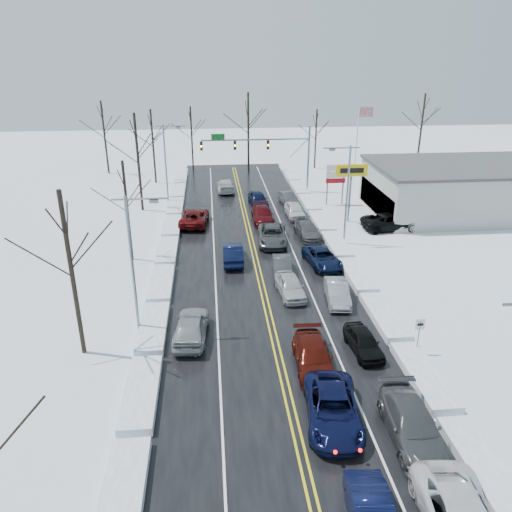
{
  "coord_description": "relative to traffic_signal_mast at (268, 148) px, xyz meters",
  "views": [
    {
      "loc": [
        -3.66,
        -32.05,
        16.92
      ],
      "look_at": [
        -0.44,
        1.83,
        2.5
      ],
      "focal_mm": 35.0,
      "sensor_mm": 36.0,
      "label": 1
    }
  ],
  "objects": [
    {
      "name": "ground",
      "position": [
        -3.45,
        -27.99,
        -5.48
      ],
      "size": [
        160.0,
        160.0,
        0.0
      ],
      "primitive_type": "plane",
      "color": "white",
      "rests_on": "ground"
    },
    {
      "name": "road_surface",
      "position": [
        -3.45,
        -25.99,
        -5.47
      ],
      "size": [
        14.0,
        84.0,
        0.01
      ],
      "primitive_type": "cube",
      "color": "black",
      "rests_on": "ground"
    },
    {
      "name": "snow_bank_left",
      "position": [
        -11.05,
        -25.99,
        -5.48
      ],
      "size": [
        1.7,
        72.0,
        0.51
      ],
      "primitive_type": "cube",
      "color": "white",
      "rests_on": "ground"
    },
    {
      "name": "snow_bank_right",
      "position": [
        4.15,
        -25.99,
        -5.48
      ],
      "size": [
        1.7,
        72.0,
        0.51
      ],
      "primitive_type": "cube",
      "color": "white",
      "rests_on": "ground"
    },
    {
      "name": "traffic_signal_mast",
      "position": [
        0.0,
        0.0,
        0.0
      ],
      "size": [
        13.28,
        0.39,
        8.0
      ],
      "color": "slate",
      "rests_on": "ground"
    },
    {
      "name": "tires_plus_sign",
      "position": [
        7.05,
        -12.0,
        -0.49
      ],
      "size": [
        3.2,
        0.34,
        6.0
      ],
      "color": "slate",
      "rests_on": "ground"
    },
    {
      "name": "used_vehicles_sign",
      "position": [
        7.05,
        -5.99,
        -2.16
      ],
      "size": [
        2.2,
        0.22,
        4.65
      ],
      "color": "slate",
      "rests_on": "ground"
    },
    {
      "name": "speed_limit_sign",
      "position": [
        4.75,
        -35.99,
        -3.84
      ],
      "size": [
        0.55,
        0.09,
        2.35
      ],
      "color": "slate",
      "rests_on": "ground"
    },
    {
      "name": "flagpole",
      "position": [
        11.72,
        2.01,
        0.45
      ],
      "size": [
        1.87,
        1.2,
        10.0
      ],
      "color": "silver",
      "rests_on": "ground"
    },
    {
      "name": "dealership_building",
      "position": [
        20.53,
        -9.99,
        -2.82
      ],
      "size": [
        20.4,
        12.4,
        5.3
      ],
      "color": "#A8A8A3",
      "rests_on": "ground"
    },
    {
      "name": "streetlight_ne",
      "position": [
        4.85,
        -17.99,
        -0.17
      ],
      "size": [
        3.2,
        0.25,
        9.0
      ],
      "color": "slate",
      "rests_on": "ground"
    },
    {
      "name": "streetlight_sw",
      "position": [
        -11.74,
        -31.99,
        -0.17
      ],
      "size": [
        3.2,
        0.25,
        9.0
      ],
      "color": "slate",
      "rests_on": "ground"
    },
    {
      "name": "streetlight_nw",
      "position": [
        -11.74,
        -3.99,
        -0.17
      ],
      "size": [
        3.2,
        0.25,
        9.0
      ],
      "color": "slate",
      "rests_on": "ground"
    },
    {
      "name": "tree_left_b",
      "position": [
        -14.95,
        -33.99,
        1.51
      ],
      "size": [
        4.0,
        4.0,
        10.0
      ],
      "color": "#2D231C",
      "rests_on": "ground"
    },
    {
      "name": "tree_left_c",
      "position": [
        -13.95,
        -19.99,
        0.46
      ],
      "size": [
        3.4,
        3.4,
        8.5
      ],
      "color": "#2D231C",
      "rests_on": "ground"
    },
    {
      "name": "tree_left_d",
      "position": [
        -14.65,
        -5.99,
        1.86
      ],
      "size": [
        4.2,
        4.2,
        10.5
      ],
      "color": "#2D231C",
      "rests_on": "ground"
    },
    {
      "name": "tree_left_e",
      "position": [
        -14.25,
        6.01,
        1.16
      ],
      "size": [
        3.8,
        3.8,
        9.5
      ],
      "color": "#2D231C",
      "rests_on": "ground"
    },
    {
      "name": "tree_far_a",
      "position": [
        -21.45,
        12.01,
        1.51
      ],
      "size": [
        4.0,
        4.0,
        10.0
      ],
      "color": "#2D231C",
      "rests_on": "ground"
    },
    {
      "name": "tree_far_b",
      "position": [
        -9.45,
        13.01,
        0.81
      ],
      "size": [
        3.6,
        3.6,
        9.0
      ],
      "color": "#2D231C",
      "rests_on": "ground"
    },
    {
      "name": "tree_far_c",
      "position": [
        -1.45,
        11.01,
        2.21
      ],
      "size": [
        4.4,
        4.4,
        11.0
      ],
      "color": "#2D231C",
      "rests_on": "ground"
    },
    {
      "name": "tree_far_d",
      "position": [
        8.55,
        12.51,
        0.46
      ],
      "size": [
        3.4,
        3.4,
        8.5
      ],
      "color": "#2D231C",
      "rests_on": "ground"
    },
    {
      "name": "tree_far_e",
      "position": [
        24.55,
        13.01,
        1.86
      ],
      "size": [
        4.2,
        4.2,
        10.5
      ],
      "color": "#2D231C",
      "rests_on": "ground"
    },
    {
      "name": "queued_car_2",
      "position": [
        -1.59,
        -41.22,
        -5.48
      ],
      "size": [
        3.14,
        5.74,
        1.53
      ],
      "primitive_type": "imported",
      "rotation": [
        0.0,
        0.0,
        -0.11
      ],
      "color": "#0B0F33",
      "rests_on": "ground"
    },
    {
      "name": "queued_car_3",
      "position": [
        -1.65,
        -36.77,
        -5.48
      ],
      "size": [
        2.25,
        5.1,
        1.46
      ],
      "primitive_type": "imported",
      "rotation": [
        0.0,
        0.0,
        -0.04
      ],
      "color": "#460F09",
      "rests_on": "ground"
    },
    {
      "name": "queued_car_4",
      "position": [
        -1.52,
        -27.81,
        -5.48
      ],
      "size": [
        2.05,
        4.39,
        1.46
      ],
      "primitive_type": "imported",
      "rotation": [
        0.0,
        0.0,
        0.08
      ],
      "color": "silver",
      "rests_on": "ground"
    },
    {
      "name": "queued_car_5",
      "position": [
        -1.63,
        -24.26,
        -5.48
      ],
      "size": [
        1.76,
        4.22,
        1.36
      ],
      "primitive_type": "imported",
      "rotation": [
        0.0,
        0.0,
        -0.08
      ],
      "color": "#383A3C",
      "rests_on": "ground"
    },
    {
      "name": "queued_car_6",
      "position": [
        -1.54,
        -17.32,
        -5.48
      ],
      "size": [
        3.03,
        5.77,
        1.55
      ],
      "primitive_type": "imported",
      "rotation": [
        0.0,
        0.0,
        -0.08
      ],
      "color": "#3E4144",
      "rests_on": "ground"
    },
    {
      "name": "queued_car_7",
      "position": [
        -1.78,
        -11.16,
        -5.48
      ],
      "size": [
        2.11,
        5.14,
        1.49
      ],
      "primitive_type": "imported",
      "rotation": [
        0.0,
        0.0,
        0.0
      ],
      "color": "#47090E",
      "rests_on": "ground"
    },
    {
      "name": "queued_car_8",
      "position": [
        -1.7,
        -5.55,
        -5.48
      ],
      "size": [
        2.23,
        4.69,
        1.55
      ],
      "primitive_type": "imported",
      "rotation": [
        0.0,
        0.0,
        0.09
      ],
      "color": "black",
      "rests_on": "ground"
    },
    {
      "name": "queued_car_11",
      "position": [
        1.8,
        -42.69,
        -5.48
      ],
      "size": [
        2.42,
        5.5,
        1.57
      ],
      "primitive_type": "imported",
      "rotation": [
        0.0,
        0.0,
        -0.04
      ],
      "color": "#404446",
      "rests_on": "ground"
    },
    {
      "name": "queued_car_12",
      "position": [
        1.67,
        -35.46,
        -5.48
      ],
      "size": [
        1.86,
        3.99,
        1.32
      ],
      "primitive_type": "imported",
      "rotation": [
        0.0,
        0.0,
        0.08
      ],
      "color": "black",
      "rests_on": "ground"
    },
    {
      "name": "queued_car_13",
      "position": [
        1.65,
        -29.09,
        -5.48
      ],
      "size": [
        1.93,
        4.4,
        1.41
      ],
      "primitive_type": "imported",
      "rotation": [
        0.0,
        0.0,
        -0.11
      ],
      "color": "gray",
      "rests_on": "ground"
    },
    {
      "name": "queued_car_14",
      "position": [
        1.96,
        -22.74,
        -5.48
      ],
      "size": [
        2.92,
        5.18,
        1.37
      ],
      "primitive_type": "imported",
      "rotation": [
        0.0,
        0.0,
        0.14
      ],
      "color": "black",
      "rests_on": "ground"
    },
    {
      "name": "queued_car_15",
      "position": [
        2.0,
        -16.06,
        -5.48
      ],
      "size": [
        2.3,
        4.9,
        1.38
      ],
      "primitive_type": "imported",
      "rotation": [
        0.0,
        0.0,
        0.08
      ],
      "color": "#47494D",
      "rests_on": "ground"
    },
    {
      "name": "queued_car_16",
      "position": [
        1.78,
        -10.11,
        -5.48
      ],
      "size": [
        1.88,
        4.48,
        1.52
      ],
      "primitive_type": "imported",
      "rotation": [
        0.0,
        0.0,
        0.02
      ],
      "color": "silver",
      "rests_on": "ground"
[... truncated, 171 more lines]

